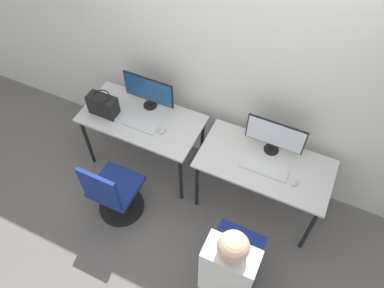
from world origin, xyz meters
TOP-DOWN VIEW (x-y plane):
  - ground_plane at (0.00, 0.00)m, footprint 20.00×20.00m
  - wall_back at (0.00, 0.76)m, footprint 12.00×0.05m
  - desk_left at (-0.66, 0.32)m, footprint 1.24×0.64m
  - monitor_left at (-0.66, 0.51)m, footprint 0.55×0.14m
  - keyboard_left at (-0.66, 0.23)m, footprint 0.45×0.14m
  - mouse_left at (-0.38, 0.25)m, footprint 0.06×0.09m
  - office_chair_left at (-0.62, -0.38)m, footprint 0.48×0.48m
  - desk_right at (0.66, 0.32)m, footprint 1.24×0.64m
  - monitor_right at (0.66, 0.49)m, footprint 0.55×0.14m
  - keyboard_right at (0.66, 0.25)m, footprint 0.45×0.14m
  - mouse_right at (0.96, 0.22)m, footprint 0.06×0.09m
  - office_chair_right at (0.69, -0.49)m, footprint 0.48×0.48m
  - person_right at (0.73, -0.85)m, footprint 0.36×0.20m
  - handbag at (-1.03, 0.22)m, footprint 0.30×0.18m

SIDE VIEW (x-z plane):
  - ground_plane at x=0.00m, z-range 0.00..0.00m
  - office_chair_left at x=-0.62m, z-range -0.08..0.80m
  - office_chair_right at x=0.69m, z-range -0.08..0.80m
  - desk_left at x=-0.66m, z-range 0.29..1.05m
  - desk_right at x=0.66m, z-range 0.29..1.05m
  - keyboard_left at x=-0.66m, z-range 0.75..0.77m
  - keyboard_right at x=0.66m, z-range 0.75..0.77m
  - mouse_left at x=-0.38m, z-range 0.75..0.79m
  - mouse_right at x=0.96m, z-range 0.75..0.79m
  - person_right at x=0.73m, z-range 0.06..1.61m
  - handbag at x=-1.03m, z-range 0.75..0.99m
  - monitor_left at x=-0.66m, z-range 0.78..1.15m
  - monitor_right at x=0.66m, z-range 0.78..1.15m
  - wall_back at x=0.00m, z-range 0.00..2.80m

